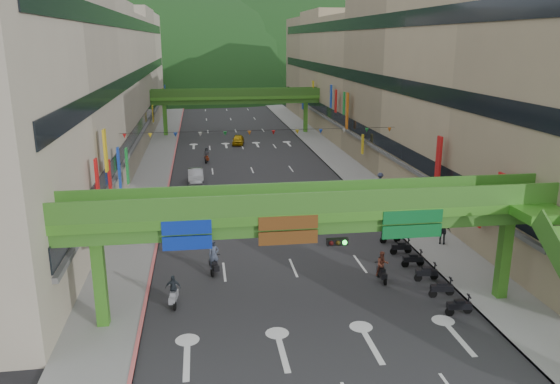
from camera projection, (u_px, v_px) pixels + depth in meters
The scene contains 23 objects.
ground at pixel (339, 376), 24.17m from camera, with size 320.00×320.00×0.00m, color black.
road_slab at pixel (245, 153), 71.81m from camera, with size 18.00×140.00×0.02m, color #28282B.
sidewalk_left at pixel (160, 155), 70.26m from camera, with size 4.00×140.00×0.15m, color gray.
sidewalk_right at pixel (326, 150), 73.33m from camera, with size 4.00×140.00×0.15m, color gray.
curb_left at pixel (175, 154), 70.52m from camera, with size 0.20×140.00×0.18m, color #CC5959.
curb_right at pixel (313, 150), 73.06m from camera, with size 0.20×140.00×0.18m, color gray.
building_row_left at pixel (89, 81), 66.62m from camera, with size 12.80×95.00×19.00m.
building_row_right at pixel (387, 78), 71.91m from camera, with size 12.80×95.00×19.00m.
overpass_near at pixel (333, 225), 28.02m from camera, with size 28.00×12.27×7.10m.
overpass_far at pixel (236, 100), 84.65m from camera, with size 28.00×2.20×7.10m.
hill_left at pixel (169, 86), 174.53m from camera, with size 168.00×140.00×112.00m, color #1C4419.
hill_right at pixel (283, 81), 199.17m from camera, with size 208.00×176.00×128.00m, color #1C4419.
bunting_string at pixel (261, 133), 51.15m from camera, with size 26.00×0.36×0.47m.
scooter_rider_near at pixel (214, 258), 34.50m from camera, with size 0.79×1.58×2.21m.
scooter_rider_mid at pixel (382, 266), 33.40m from camera, with size 0.81×1.60×1.93m.
scooter_rider_left at pixel (173, 291), 30.31m from camera, with size 0.91×1.60×1.84m.
scooter_rider_far at pixel (206, 155), 65.90m from camera, with size 0.84×1.59×1.89m.
parked_scooter_row at pixel (420, 266), 34.65m from camera, with size 1.60×11.58×1.08m.
car_silver at pixel (196, 176), 56.44m from camera, with size 1.55×4.43×1.46m, color gray.
car_yellow at pixel (238, 140), 77.41m from camera, with size 1.59×3.96×1.35m, color #B88B0D.
pedestrian_red at pixel (401, 201), 47.51m from camera, with size 0.77×0.60×1.59m, color red.
pedestrian_dark at pixel (442, 233), 39.30m from camera, with size 1.10×0.46×1.88m, color black.
pedestrian_blue at pixel (380, 184), 52.86m from camera, with size 0.87×0.56×1.86m, color #363B57.
Camera 1 is at (-5.64, -20.47, 14.38)m, focal length 35.00 mm.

